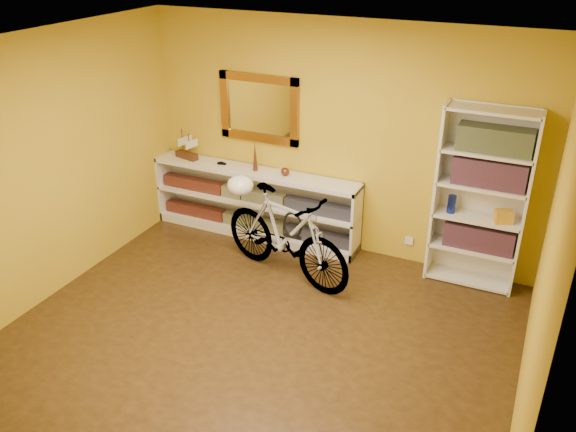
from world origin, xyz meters
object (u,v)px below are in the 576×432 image
at_px(bookcase, 480,200).
at_px(bicycle, 285,235).
at_px(console_unit, 255,203).
at_px(helmet, 240,185).

bearing_deg(bookcase, bicycle, -158.06).
height_order(console_unit, bookcase, bookcase).
xyz_separation_m(console_unit, bicycle, (0.73, -0.71, 0.08)).
distance_m(bookcase, bicycle, 2.01).
relative_size(bookcase, bicycle, 1.12).
bearing_deg(helmet, bicycle, -16.26).
relative_size(bookcase, helmet, 6.50).
bearing_deg(bicycle, console_unit, 62.39).
height_order(console_unit, bicycle, bicycle).
xyz_separation_m(console_unit, helmet, (0.11, -0.52, 0.46)).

